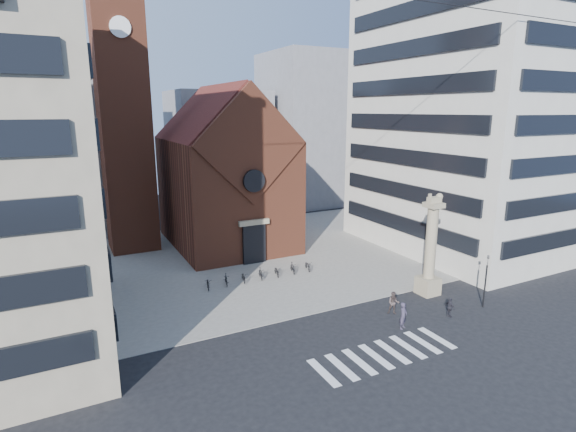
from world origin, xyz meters
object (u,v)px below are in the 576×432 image
object	(u,v)px
pedestrian_0	(403,316)
pedestrian_2	(450,307)
lion_column	(430,255)
scooter_0	(208,283)
traffic_light	(486,280)
pedestrian_1	(394,303)

from	to	relation	value
pedestrian_0	pedestrian_2	distance (m)	4.36
lion_column	scooter_0	bearing A→B (deg)	149.49
pedestrian_2	traffic_light	bearing A→B (deg)	-86.94
traffic_light	pedestrian_0	bearing A→B (deg)	178.85
pedestrian_1	pedestrian_2	bearing A→B (deg)	4.29
pedestrian_0	scooter_0	bearing A→B (deg)	102.59
lion_column	pedestrian_1	xyz separation A→B (m)	(-5.12, -1.69, -2.57)
pedestrian_0	pedestrian_2	size ratio (longest dim) A/B	1.28
scooter_0	lion_column	bearing A→B (deg)	-16.85
lion_column	scooter_0	world-z (taller)	lion_column
traffic_light	pedestrian_0	distance (m)	8.15
lion_column	pedestrian_0	xyz separation A→B (m)	(-6.06, -3.84, -2.48)
traffic_light	pedestrian_1	xyz separation A→B (m)	(-7.11, 2.31, -1.40)
scooter_0	pedestrian_0	bearing A→B (deg)	-39.17
traffic_light	pedestrian_1	distance (m)	7.61
traffic_light	scooter_0	distance (m)	22.76
lion_column	traffic_light	size ratio (longest dim) A/B	2.02
traffic_light	pedestrian_1	size ratio (longest dim) A/B	2.41
traffic_light	pedestrian_0	size ratio (longest dim) A/B	2.20
pedestrian_1	pedestrian_2	size ratio (longest dim) A/B	1.17
scooter_0	traffic_light	bearing A→B (deg)	-23.01
pedestrian_1	pedestrian_2	world-z (taller)	pedestrian_1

